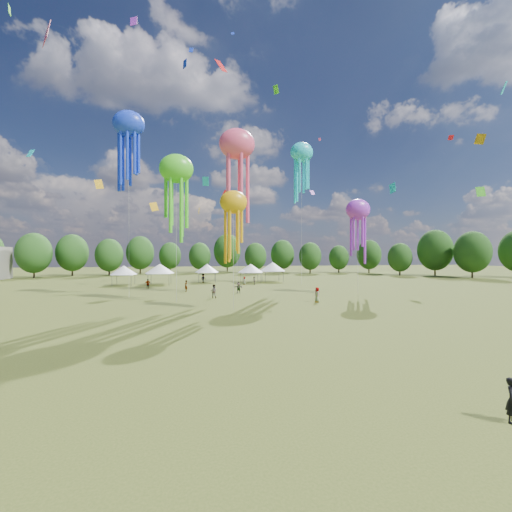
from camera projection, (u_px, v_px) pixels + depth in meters
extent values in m
plane|color=#384416|center=(304.00, 403.00, 13.04)|extent=(300.00, 300.00, 0.00)
imported|color=black|center=(512.00, 400.00, 11.49)|extent=(0.71, 0.63, 1.63)
imported|color=gray|center=(214.00, 291.00, 44.16)|extent=(1.09, 0.95, 1.91)
imported|color=gray|center=(244.00, 281.00, 64.34)|extent=(0.53, 0.78, 1.55)
imported|color=gray|center=(254.00, 281.00, 63.95)|extent=(0.65, 0.81, 1.58)
imported|color=gray|center=(203.00, 278.00, 68.48)|extent=(1.42, 1.27, 1.91)
imported|color=gray|center=(148.00, 284.00, 55.57)|extent=(1.13, 0.66, 1.80)
imported|color=gray|center=(239.00, 288.00, 50.01)|extent=(1.70, 0.99, 1.75)
imported|color=gray|center=(186.00, 286.00, 51.71)|extent=(0.45, 0.69, 1.88)
imported|color=gray|center=(317.00, 295.00, 40.48)|extent=(0.61, 0.93, 1.90)
cylinder|color=#47474C|center=(112.00, 281.00, 60.48)|extent=(0.08, 0.08, 2.05)
cylinder|color=#47474C|center=(117.00, 280.00, 63.93)|extent=(0.08, 0.08, 2.05)
cylinder|color=#47474C|center=(131.00, 281.00, 61.08)|extent=(0.08, 0.08, 2.05)
cylinder|color=#47474C|center=(135.00, 279.00, 64.53)|extent=(0.08, 0.08, 2.05)
cube|color=white|center=(124.00, 275.00, 62.50)|extent=(3.90, 3.90, 0.10)
cone|color=white|center=(124.00, 270.00, 62.50)|extent=(5.07, 5.07, 1.76)
cylinder|color=#47474C|center=(148.00, 280.00, 61.34)|extent=(0.08, 0.08, 2.23)
cylinder|color=#47474C|center=(151.00, 279.00, 65.28)|extent=(0.08, 0.08, 2.23)
cylinder|color=#47474C|center=(169.00, 280.00, 62.03)|extent=(0.08, 0.08, 2.23)
cylinder|color=#47474C|center=(171.00, 278.00, 65.97)|extent=(0.08, 0.08, 2.23)
cube|color=white|center=(160.00, 273.00, 63.65)|extent=(4.40, 4.40, 0.10)
cone|color=white|center=(160.00, 268.00, 63.64)|extent=(5.72, 5.72, 1.91)
cylinder|color=#47474C|center=(199.00, 278.00, 66.90)|extent=(0.08, 0.08, 2.13)
cylinder|color=#47474C|center=(199.00, 277.00, 70.39)|extent=(0.08, 0.08, 2.13)
cylinder|color=#47474C|center=(216.00, 278.00, 67.51)|extent=(0.08, 0.08, 2.13)
cylinder|color=#47474C|center=(215.00, 277.00, 71.00)|extent=(0.08, 0.08, 2.13)
cube|color=white|center=(207.00, 272.00, 68.94)|extent=(3.94, 3.94, 0.10)
cone|color=white|center=(207.00, 268.00, 68.94)|extent=(5.12, 5.12, 1.82)
cylinder|color=#47474C|center=(243.00, 278.00, 66.81)|extent=(0.08, 0.08, 2.13)
cylinder|color=#47474C|center=(241.00, 277.00, 70.63)|extent=(0.08, 0.08, 2.13)
cylinder|color=#47474C|center=(261.00, 278.00, 67.47)|extent=(0.08, 0.08, 2.13)
cylinder|color=#47474C|center=(258.00, 277.00, 71.29)|extent=(0.08, 0.08, 2.13)
cube|color=white|center=(251.00, 272.00, 69.04)|extent=(4.28, 4.28, 0.10)
cone|color=white|center=(251.00, 268.00, 69.04)|extent=(5.56, 5.56, 1.82)
cylinder|color=#47474C|center=(266.00, 277.00, 68.60)|extent=(0.08, 0.08, 2.32)
cylinder|color=#47474C|center=(262.00, 276.00, 72.54)|extent=(0.08, 0.08, 2.32)
cylinder|color=#47474C|center=(283.00, 277.00, 69.28)|extent=(0.08, 0.08, 2.32)
cylinder|color=#47474C|center=(279.00, 276.00, 73.22)|extent=(0.08, 0.08, 2.32)
cube|color=white|center=(272.00, 271.00, 70.90)|extent=(4.40, 4.40, 0.10)
cone|color=white|center=(272.00, 266.00, 70.90)|extent=(5.72, 5.72, 1.99)
ellipsoid|color=#49DD24|center=(176.00, 169.00, 40.60)|extent=(4.37, 3.06, 3.71)
cylinder|color=beige|center=(176.00, 235.00, 40.64)|extent=(0.03, 0.03, 17.21)
ellipsoid|color=#FF4B73|center=(237.00, 144.00, 48.26)|extent=(5.53, 3.87, 4.70)
cylinder|color=beige|center=(237.00, 219.00, 48.32)|extent=(0.03, 0.03, 23.09)
ellipsoid|color=#AD32DF|center=(358.00, 210.00, 48.80)|extent=(3.87, 2.71, 3.29)
cylinder|color=beige|center=(358.00, 252.00, 48.84)|extent=(0.03, 0.03, 13.08)
ellipsoid|color=blue|center=(129.00, 124.00, 44.58)|extent=(4.39, 3.07, 3.73)
cylinder|color=beige|center=(129.00, 211.00, 44.64)|extent=(0.03, 0.03, 24.65)
ellipsoid|color=#F1AB0F|center=(234.00, 202.00, 34.80)|extent=(3.04, 2.12, 2.58)
cylinder|color=beige|center=(234.00, 256.00, 34.83)|extent=(0.03, 0.03, 11.93)
ellipsoid|color=#1BD7E9|center=(302.00, 152.00, 65.01)|extent=(4.79, 3.35, 4.07)
cylinder|color=beige|center=(302.00, 218.00, 65.08)|extent=(0.03, 0.03, 27.26)
cube|color=blue|center=(185.00, 64.00, 38.54)|extent=(0.51, 0.70, 1.03)
cube|color=#1BD7E9|center=(206.00, 181.00, 69.10)|extent=(1.44, 1.38, 2.08)
cube|color=#FF4B73|center=(320.00, 139.00, 78.97)|extent=(0.62, 0.38, 0.83)
cube|color=#AD32DF|center=(134.00, 21.00, 41.43)|extent=(0.98, 0.61, 1.34)
cube|color=red|center=(226.00, 194.00, 65.53)|extent=(1.56, 0.59, 1.64)
cube|color=#F1AB0F|center=(480.00, 139.00, 42.58)|extent=(1.09, 0.99, 1.66)
cube|color=#49DD24|center=(9.00, 10.00, 45.85)|extent=(0.33, 1.06, 1.34)
cube|color=blue|center=(191.00, 50.00, 63.70)|extent=(1.03, 0.43, 1.19)
cube|color=#1BD7E9|center=(504.00, 88.00, 40.11)|extent=(1.04, 1.45, 1.75)
cube|color=#FF4B73|center=(47.00, 34.00, 33.52)|extent=(1.17, 2.13, 2.68)
cube|color=red|center=(221.00, 66.00, 51.49)|extent=(2.24, 1.51, 2.42)
cube|color=#F1AB0F|center=(154.00, 207.00, 68.31)|extent=(2.07, 1.00, 2.24)
cube|color=#49DD24|center=(276.00, 90.00, 67.12)|extent=(1.26, 1.58, 1.70)
cube|color=#1BD7E9|center=(393.00, 188.00, 66.85)|extent=(0.43, 2.00, 2.38)
cube|color=#AD32DF|center=(312.00, 193.00, 85.68)|extent=(1.50, 0.95, 1.50)
cube|color=red|center=(451.00, 138.00, 44.94)|extent=(0.76, 0.66, 0.87)
cube|color=#F1AB0F|center=(99.00, 184.00, 61.13)|extent=(1.68, 0.76, 2.06)
cube|color=gold|center=(199.00, 211.00, 60.98)|extent=(0.24, 1.19, 1.38)
cube|color=#49DD24|center=(481.00, 192.00, 43.09)|extent=(1.18, 0.83, 1.42)
cube|color=blue|center=(233.00, 33.00, 73.77)|extent=(0.90, 0.54, 1.01)
cube|color=#1BD7E9|center=(30.00, 153.00, 36.95)|extent=(0.99, 0.82, 1.01)
cylinder|color=#38281C|center=(34.00, 271.00, 81.98)|extent=(0.44, 0.44, 3.36)
ellipsoid|color=#224918|center=(34.00, 253.00, 81.95)|extent=(8.40, 8.40, 10.51)
cylinder|color=#38281C|center=(72.00, 270.00, 90.29)|extent=(0.44, 0.44, 3.41)
ellipsoid|color=#224918|center=(72.00, 253.00, 90.26)|extent=(8.53, 8.53, 10.66)
cylinder|color=#38281C|center=(109.00, 270.00, 91.55)|extent=(0.44, 0.44, 3.07)
ellipsoid|color=#224918|center=(109.00, 255.00, 91.53)|extent=(7.66, 7.66, 9.58)
cylinder|color=#38281C|center=(140.00, 268.00, 100.96)|extent=(0.44, 0.44, 3.43)
ellipsoid|color=#224918|center=(140.00, 253.00, 100.93)|extent=(8.58, 8.58, 10.73)
cylinder|color=#38281C|center=(170.00, 268.00, 108.00)|extent=(0.44, 0.44, 2.95)
ellipsoid|color=#224918|center=(170.00, 256.00, 107.97)|extent=(7.37, 7.37, 9.21)
cylinder|color=#38281C|center=(200.00, 268.00, 105.88)|extent=(0.44, 0.44, 2.89)
ellipsoid|color=#224918|center=(200.00, 256.00, 105.86)|extent=(7.23, 7.23, 9.04)
cylinder|color=#38281C|center=(227.00, 266.00, 111.89)|extent=(0.44, 0.44, 3.84)
ellipsoid|color=#224918|center=(227.00, 251.00, 111.86)|extent=(9.60, 9.60, 11.99)
cylinder|color=#38281C|center=(255.00, 269.00, 102.42)|extent=(0.44, 0.44, 2.84)
ellipsoid|color=#224918|center=(255.00, 256.00, 102.40)|extent=(7.11, 7.11, 8.89)
cylinder|color=#38281C|center=(282.00, 268.00, 106.64)|extent=(0.44, 0.44, 3.16)
ellipsoid|color=#224918|center=(282.00, 254.00, 106.62)|extent=(7.91, 7.91, 9.88)
cylinder|color=#38281C|center=(310.00, 269.00, 102.31)|extent=(0.44, 0.44, 2.88)
ellipsoid|color=#224918|center=(310.00, 256.00, 102.29)|extent=(7.21, 7.21, 9.01)
cylinder|color=#38281C|center=(339.00, 269.00, 106.09)|extent=(0.44, 0.44, 2.63)
ellipsoid|color=#224918|center=(339.00, 257.00, 106.07)|extent=(6.57, 6.57, 8.22)
cylinder|color=#38281C|center=(369.00, 268.00, 104.17)|extent=(0.44, 0.44, 3.13)
ellipsoid|color=#224918|center=(369.00, 255.00, 104.15)|extent=(7.81, 7.81, 9.77)
cylinder|color=#38281C|center=(400.00, 271.00, 92.97)|extent=(0.44, 0.44, 2.72)
ellipsoid|color=#224918|center=(400.00, 257.00, 92.95)|extent=(6.80, 6.80, 8.50)
cylinder|color=#38281C|center=(435.00, 269.00, 91.71)|extent=(0.44, 0.44, 3.81)
ellipsoid|color=#224918|center=(435.00, 250.00, 91.68)|extent=(9.52, 9.52, 11.90)
cylinder|color=#38281C|center=(472.00, 271.00, 83.34)|extent=(0.44, 0.44, 3.51)
ellipsoid|color=#224918|center=(472.00, 252.00, 83.32)|extent=(8.78, 8.78, 10.97)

